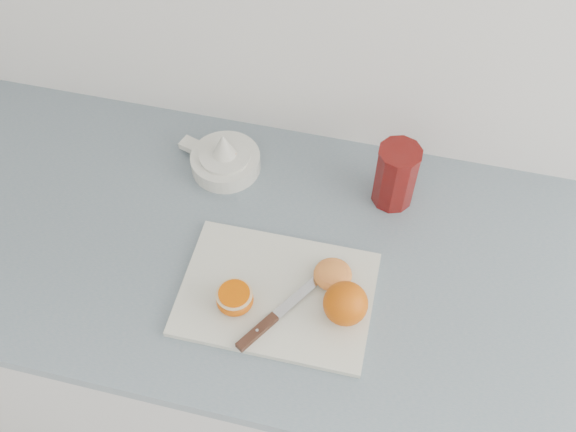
{
  "coord_description": "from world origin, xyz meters",
  "views": [
    {
      "loc": [
        0.37,
        1.07,
        1.88
      ],
      "look_at": [
        0.21,
        1.73,
        0.96
      ],
      "focal_mm": 40.0,
      "sensor_mm": 36.0,
      "label": 1
    }
  ],
  "objects_px": {
    "cutting_board": "(277,294)",
    "half_orange": "(235,299)",
    "citrus_juicer": "(225,159)",
    "red_tumbler": "(395,177)",
    "counter": "(296,354)"
  },
  "relations": [
    {
      "from": "counter",
      "to": "citrus_juicer",
      "type": "relative_size",
      "value": 14.53
    },
    {
      "from": "counter",
      "to": "half_orange",
      "type": "xyz_separation_m",
      "value": [
        -0.08,
        -0.13,
        0.48
      ]
    },
    {
      "from": "counter",
      "to": "cutting_board",
      "type": "height_order",
      "value": "cutting_board"
    },
    {
      "from": "counter",
      "to": "red_tumbler",
      "type": "distance_m",
      "value": 0.55
    },
    {
      "from": "cutting_board",
      "to": "citrus_juicer",
      "type": "height_order",
      "value": "citrus_juicer"
    },
    {
      "from": "half_orange",
      "to": "red_tumbler",
      "type": "xyz_separation_m",
      "value": [
        0.23,
        0.3,
        0.03
      ]
    },
    {
      "from": "cutting_board",
      "to": "citrus_juicer",
      "type": "xyz_separation_m",
      "value": [
        -0.17,
        0.26,
        0.02
      ]
    },
    {
      "from": "red_tumbler",
      "to": "half_orange",
      "type": "bearing_deg",
      "value": -126.8
    },
    {
      "from": "half_orange",
      "to": "citrus_juicer",
      "type": "distance_m",
      "value": 0.32
    },
    {
      "from": "half_orange",
      "to": "red_tumbler",
      "type": "distance_m",
      "value": 0.38
    },
    {
      "from": "counter",
      "to": "citrus_juicer",
      "type": "distance_m",
      "value": 0.53
    },
    {
      "from": "counter",
      "to": "half_orange",
      "type": "distance_m",
      "value": 0.5
    },
    {
      "from": "citrus_juicer",
      "to": "red_tumbler",
      "type": "distance_m",
      "value": 0.34
    },
    {
      "from": "cutting_board",
      "to": "half_orange",
      "type": "distance_m",
      "value": 0.08
    },
    {
      "from": "counter",
      "to": "citrus_juicer",
      "type": "height_order",
      "value": "citrus_juicer"
    }
  ]
}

